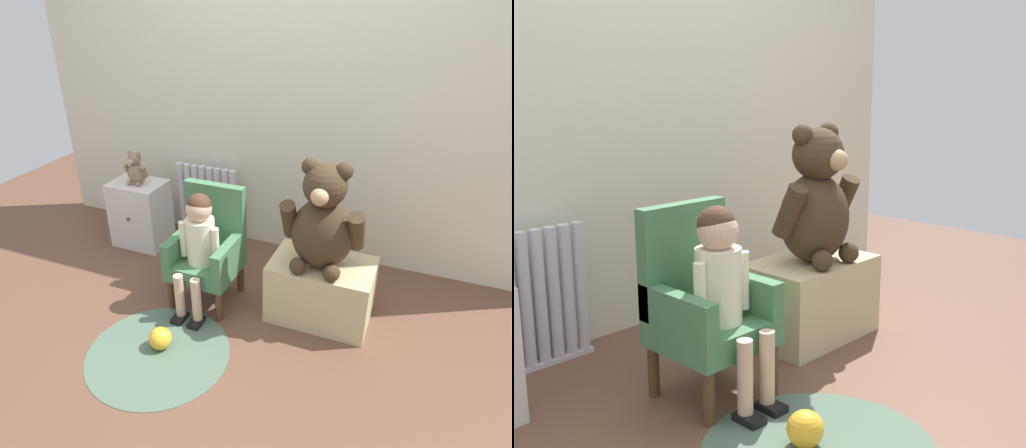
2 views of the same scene
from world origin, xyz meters
TOP-DOWN VIEW (x-y plane):
  - ground_plane at (0.00, 0.00)m, footprint 6.00×6.00m
  - back_wall at (0.00, 1.24)m, footprint 3.80×0.05m
  - radiator at (-0.59, 1.12)m, footprint 0.50×0.05m
  - small_dresser at (-1.01, 0.87)m, footprint 0.39×0.31m
  - child_armchair at (-0.24, 0.47)m, footprint 0.38×0.38m
  - child_figure at (-0.24, 0.35)m, footprint 0.25×0.35m
  - low_bench at (0.46, 0.52)m, footprint 0.58×0.37m
  - large_teddy_bear at (0.44, 0.49)m, footprint 0.45×0.32m
  - small_teddy_bear at (-1.00, 0.86)m, footprint 0.18×0.12m
  - floor_rug at (-0.26, -0.12)m, footprint 0.77×0.77m
  - toy_ball at (-0.27, -0.07)m, footprint 0.12×0.12m

SIDE VIEW (x-z plane):
  - ground_plane at x=0.00m, z-range 0.00..0.00m
  - floor_rug at x=-0.26m, z-range 0.00..0.01m
  - toy_ball at x=-0.27m, z-range 0.00..0.12m
  - low_bench at x=0.46m, z-range 0.00..0.37m
  - small_dresser at x=-1.01m, z-range 0.00..0.49m
  - radiator at x=-0.59m, z-range 0.00..0.58m
  - child_armchair at x=-0.24m, z-range -0.01..0.71m
  - child_figure at x=-0.24m, z-range 0.11..0.85m
  - small_teddy_bear at x=-1.00m, z-range 0.48..0.72m
  - large_teddy_bear at x=0.44m, z-range 0.33..0.95m
  - back_wall at x=0.00m, z-range 0.00..2.40m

